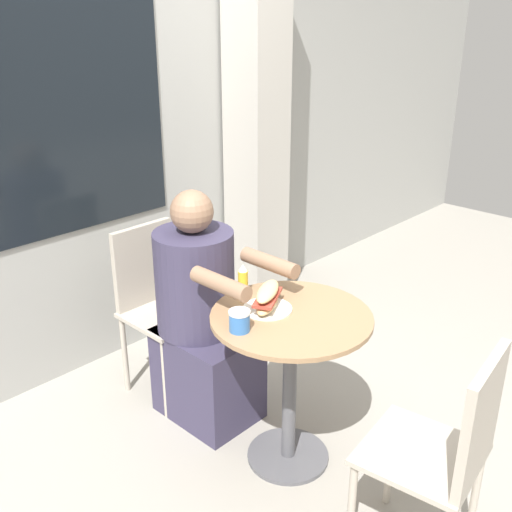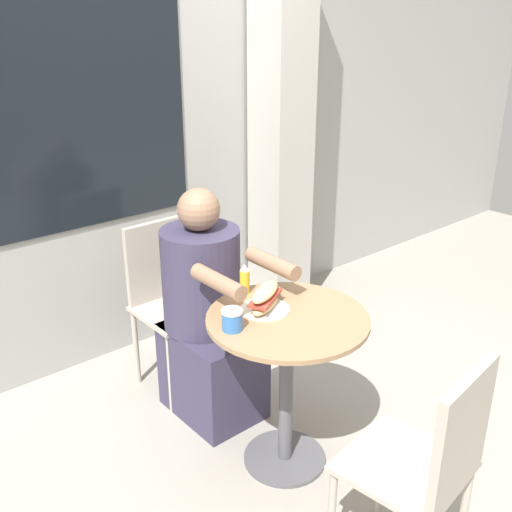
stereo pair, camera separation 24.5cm
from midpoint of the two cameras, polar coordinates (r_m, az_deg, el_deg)
ground_plane at (r=2.82m, az=0.44°, el=-18.66°), size 8.00×8.00×0.00m
storefront_wall at (r=3.24m, az=-17.83°, el=13.41°), size 8.00×0.09×2.80m
lattice_pillar at (r=3.71m, az=-1.86°, el=12.27°), size 0.29×0.29×2.40m
cafe_table at (r=2.51m, az=0.47°, el=-9.65°), size 0.66×0.66×0.72m
diner_chair at (r=3.08m, az=-11.82°, el=-3.65°), size 0.38×0.38×0.87m
seated_diner at (r=2.85m, az=-7.63°, el=-6.54°), size 0.37×0.66×1.13m
empty_chair_across at (r=2.13m, az=14.74°, el=-17.14°), size 0.43×0.43×0.87m
sandwich_on_plate at (r=2.43m, az=-1.79°, el=-4.21°), size 0.23×0.20×0.10m
drink_cup at (r=2.28m, az=-4.67°, el=-6.25°), size 0.08×0.08×0.08m
condiment_bottle at (r=2.56m, az=-3.98°, el=-2.31°), size 0.04×0.04×0.13m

